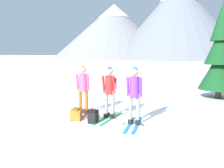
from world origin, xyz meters
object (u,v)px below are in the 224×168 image
at_px(skier_in_purple, 134,93).
at_px(backpack_on_snow_front, 76,114).
at_px(skier_in_pink, 83,88).
at_px(skier_in_red, 110,90).
at_px(pine_tree_near, 221,54).
at_px(backpack_on_snow_beside, 93,117).

bearing_deg(skier_in_purple, backpack_on_snow_front, -172.46).
relative_size(skier_in_pink, skier_in_red, 1.02).
relative_size(skier_in_purple, backpack_on_snow_front, 4.42).
distance_m(pine_tree_near, backpack_on_snow_beside, 6.81).
distance_m(skier_in_purple, backpack_on_snow_beside, 1.41).
height_order(skier_in_pink, skier_in_purple, skier_in_purple).
bearing_deg(skier_in_purple, skier_in_red, 156.11).
relative_size(skier_in_pink, backpack_on_snow_front, 4.44).
bearing_deg(skier_in_pink, backpack_on_snow_beside, -47.72).
xyz_separation_m(skier_in_red, pine_tree_near, (3.60, 4.63, 1.10)).
relative_size(backpack_on_snow_front, backpack_on_snow_beside, 1.00).
bearing_deg(backpack_on_snow_beside, skier_in_pink, 132.28).
height_order(skier_in_purple, backpack_on_snow_beside, skier_in_purple).
relative_size(skier_in_red, pine_tree_near, 0.37).
bearing_deg(skier_in_purple, backpack_on_snow_beside, -167.23).
bearing_deg(skier_in_red, pine_tree_near, 52.14).
bearing_deg(backpack_on_snow_front, skier_in_purple, 7.54).
height_order(skier_in_pink, pine_tree_near, pine_tree_near).
bearing_deg(backpack_on_snow_beside, skier_in_red, 67.26).
bearing_deg(skier_in_pink, skier_in_purple, -15.97).
relative_size(skier_in_purple, backpack_on_snow_beside, 4.42).
relative_size(skier_in_pink, skier_in_purple, 1.01).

